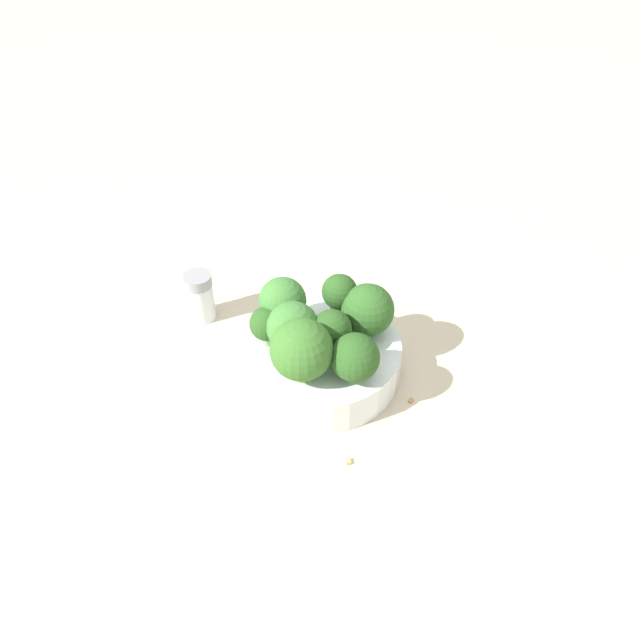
% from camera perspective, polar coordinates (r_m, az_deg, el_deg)
% --- Properties ---
extents(ground_plane, '(3.00, 3.00, 0.00)m').
position_cam_1_polar(ground_plane, '(0.65, 0.00, -4.73)').
color(ground_plane, beige).
extents(bowl, '(0.16, 0.16, 0.04)m').
position_cam_1_polar(bowl, '(0.63, 0.00, -3.51)').
color(bowl, silver).
rests_on(bowl, ground_plane).
extents(broccoli_floret_0, '(0.05, 0.05, 0.06)m').
position_cam_1_polar(broccoli_floret_0, '(0.59, -2.50, -0.73)').
color(broccoli_floret_0, '#7A9E5B').
rests_on(broccoli_floret_0, bowl).
extents(broccoli_floret_1, '(0.05, 0.05, 0.06)m').
position_cam_1_polar(broccoli_floret_1, '(0.61, -3.43, 1.72)').
color(broccoli_floret_1, '#84AD66').
rests_on(broccoli_floret_1, bowl).
extents(broccoli_floret_2, '(0.04, 0.04, 0.05)m').
position_cam_1_polar(broccoli_floret_2, '(0.59, 1.10, -1.02)').
color(broccoli_floret_2, '#7A9E5B').
rests_on(broccoli_floret_2, bowl).
extents(broccoli_floret_3, '(0.05, 0.05, 0.06)m').
position_cam_1_polar(broccoli_floret_3, '(0.61, 4.38, 0.90)').
color(broccoli_floret_3, '#8EB770').
rests_on(broccoli_floret_3, bowl).
extents(broccoli_floret_4, '(0.05, 0.05, 0.05)m').
position_cam_1_polar(broccoli_floret_4, '(0.57, 3.22, -3.48)').
color(broccoli_floret_4, '#84AD66').
rests_on(broccoli_floret_4, bowl).
extents(broccoli_floret_5, '(0.04, 0.04, 0.06)m').
position_cam_1_polar(broccoli_floret_5, '(0.62, 1.80, 2.31)').
color(broccoli_floret_5, '#8EB770').
rests_on(broccoli_floret_5, bowl).
extents(broccoli_floret_6, '(0.03, 0.03, 0.04)m').
position_cam_1_polar(broccoli_floret_6, '(0.60, -4.92, -0.67)').
color(broccoli_floret_6, '#8EB770').
rests_on(broccoli_floret_6, bowl).
extents(broccoli_floret_7, '(0.06, 0.06, 0.06)m').
position_cam_1_polar(broccoli_floret_7, '(0.56, -1.70, -2.78)').
color(broccoli_floret_7, '#84AD66').
rests_on(broccoli_floret_7, bowl).
extents(pepper_shaker, '(0.03, 0.03, 0.06)m').
position_cam_1_polar(pepper_shaker, '(0.70, -10.89, 2.14)').
color(pepper_shaker, silver).
rests_on(pepper_shaker, ground_plane).
extents(almond_crumb_0, '(0.01, 0.01, 0.01)m').
position_cam_1_polar(almond_crumb_0, '(0.57, 2.62, -12.69)').
color(almond_crumb_0, tan).
rests_on(almond_crumb_0, ground_plane).
extents(almond_crumb_1, '(0.01, 0.01, 0.01)m').
position_cam_1_polar(almond_crumb_1, '(0.62, 8.31, -7.22)').
color(almond_crumb_1, '#AD7F4C').
rests_on(almond_crumb_1, ground_plane).
extents(almond_crumb_2, '(0.01, 0.01, 0.01)m').
position_cam_1_polar(almond_crumb_2, '(0.75, -4.77, 2.99)').
color(almond_crumb_2, tan).
rests_on(almond_crumb_2, ground_plane).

